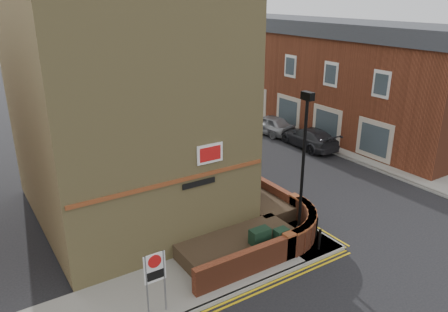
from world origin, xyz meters
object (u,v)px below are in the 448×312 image
silver_car_near (201,136)px  utility_cabinet_large (260,243)px  lamppost (303,171)px  zone_sign (155,273)px

silver_car_near → utility_cabinet_large: bearing=-89.4°
utility_cabinet_large → silver_car_near: bearing=69.4°
lamppost → zone_sign: size_ratio=2.86×
utility_cabinet_large → silver_car_near: 13.89m
lamppost → zone_sign: lamppost is taller
utility_cabinet_large → zone_sign: bearing=-170.3°
zone_sign → silver_car_near: 16.83m
lamppost → zone_sign: 6.85m
zone_sign → silver_car_near: bearing=55.2°
silver_car_near → zone_sign: bearing=-103.6°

